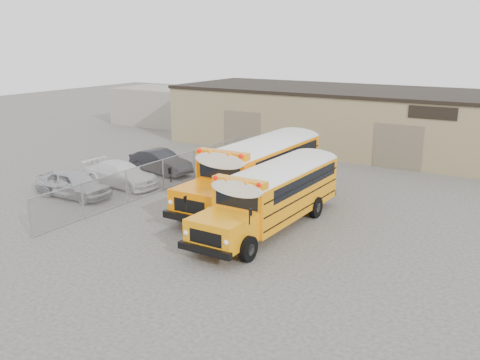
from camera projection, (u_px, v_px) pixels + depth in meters
The scene contains 10 objects.
ground at pixel (222, 223), 25.22m from camera, with size 120.00×120.00×0.00m, color #44423E.
warehouse at pixel (365, 120), 41.07m from camera, with size 30.20×10.20×4.67m.
chainlink_fence at pixel (163, 175), 30.50m from camera, with size 0.07×18.07×1.81m.
distant_building_left at pixel (160, 106), 54.00m from camera, with size 8.00×6.00×3.60m, color gray.
school_bus_left at pixel (310, 144), 34.06m from camera, with size 3.40×11.33×3.31m.
school_bus_right at pixel (328, 164), 29.48m from camera, with size 2.75×10.11×2.95m.
tarp_bundle at pixel (261, 216), 24.11m from camera, with size 1.01×0.96×1.31m.
car_silver at pixel (73, 184), 29.12m from camera, with size 1.81×4.49×1.53m, color #B8B8BD.
car_white at pixel (121, 174), 31.36m from camera, with size 2.01×4.93×1.43m, color white.
car_dark at pixel (161, 162), 34.37m from camera, with size 1.57×4.51×1.48m, color black.
Camera 1 is at (13.21, -19.87, 8.48)m, focal length 40.00 mm.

